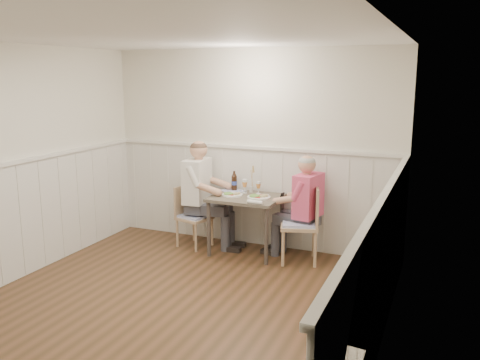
{
  "coord_description": "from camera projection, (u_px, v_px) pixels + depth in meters",
  "views": [
    {
      "loc": [
        2.41,
        -3.96,
        2.26
      ],
      "look_at": [
        0.08,
        1.64,
        1.0
      ],
      "focal_mm": 38.0,
      "sensor_mm": 36.0,
      "label": 1
    }
  ],
  "objects": [
    {
      "name": "ground_plane",
      "position": [
        168.0,
        311.0,
        4.95
      ],
      "size": [
        4.5,
        4.5,
        0.0
      ],
      "primitive_type": "plane",
      "color": "#442E18"
    },
    {
      "name": "room_shell",
      "position": [
        163.0,
        158.0,
        4.64
      ],
      "size": [
        4.04,
        4.54,
        2.6
      ],
      "color": "silver",
      "rests_on": "ground"
    },
    {
      "name": "wainscot",
      "position": [
        199.0,
        225.0,
        5.43
      ],
      "size": [
        4.0,
        4.49,
        1.34
      ],
      "color": "silver",
      "rests_on": "ground"
    },
    {
      "name": "dining_table",
      "position": [
        246.0,
        204.0,
        6.45
      ],
      "size": [
        0.87,
        0.7,
        0.75
      ],
      "color": "#4A423A",
      "rests_on": "ground"
    },
    {
      "name": "chair_right",
      "position": [
        304.0,
        221.0,
        6.17
      ],
      "size": [
        0.56,
        0.56,
        0.95
      ],
      "color": "#A3806B",
      "rests_on": "ground"
    },
    {
      "name": "chair_left",
      "position": [
        192.0,
        214.0,
        6.77
      ],
      "size": [
        0.47,
        0.47,
        0.81
      ],
      "color": "#A3806B",
      "rests_on": "ground"
    },
    {
      "name": "man_in_pink",
      "position": [
        305.0,
        216.0,
        6.24
      ],
      "size": [
        0.67,
        0.48,
        1.34
      ],
      "color": "#3F3F47",
      "rests_on": "ground"
    },
    {
      "name": "diner_cream",
      "position": [
        200.0,
        202.0,
        6.74
      ],
      "size": [
        0.69,
        0.48,
        1.45
      ],
      "color": "#3F3F47",
      "rests_on": "ground"
    },
    {
      "name": "plate_man",
      "position": [
        258.0,
        196.0,
        6.34
      ],
      "size": [
        0.29,
        0.29,
        0.07
      ],
      "color": "white",
      "rests_on": "dining_table"
    },
    {
      "name": "plate_diner",
      "position": [
        231.0,
        194.0,
        6.47
      ],
      "size": [
        0.27,
        0.27,
        0.07
      ],
      "color": "white",
      "rests_on": "dining_table"
    },
    {
      "name": "beer_glass_a",
      "position": [
        258.0,
        186.0,
        6.55
      ],
      "size": [
        0.06,
        0.06,
        0.16
      ],
      "color": "silver",
      "rests_on": "dining_table"
    },
    {
      "name": "beer_glass_b",
      "position": [
        245.0,
        184.0,
        6.58
      ],
      "size": [
        0.07,
        0.07,
        0.18
      ],
      "color": "silver",
      "rests_on": "dining_table"
    },
    {
      "name": "beer_bottle",
      "position": [
        234.0,
        182.0,
        6.74
      ],
      "size": [
        0.07,
        0.07,
        0.26
      ],
      "color": "black",
      "rests_on": "dining_table"
    },
    {
      "name": "rolled_napkin",
      "position": [
        255.0,
        202.0,
        6.06
      ],
      "size": [
        0.2,
        0.05,
        0.04
      ],
      "color": "white",
      "rests_on": "dining_table"
    },
    {
      "name": "grass_vase",
      "position": [
        251.0,
        180.0,
        6.62
      ],
      "size": [
        0.04,
        0.04,
        0.38
      ],
      "color": "silver",
      "rests_on": "dining_table"
    },
    {
      "name": "gingham_mat",
      "position": [
        233.0,
        191.0,
        6.73
      ],
      "size": [
        0.37,
        0.34,
        0.01
      ],
      "color": "#5968B9",
      "rests_on": "dining_table"
    }
  ]
}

